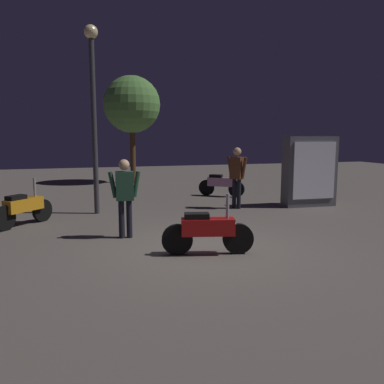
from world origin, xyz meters
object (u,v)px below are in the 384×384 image
object	(u,v)px
motorcycle_orange_parked_left	(24,208)
motorcycle_pink_parked_right	(221,184)
person_bystander_far	(237,172)
streetlamp_near	(93,96)
kiosk_billboard	(310,171)
motorcycle_red_foreground	(208,231)
person_rider_beside	(125,192)

from	to	relation	value
motorcycle_orange_parked_left	motorcycle_pink_parked_right	distance (m)	6.80
motorcycle_pink_parked_right	person_bystander_far	bearing A→B (deg)	-61.69
streetlamp_near	kiosk_billboard	bearing A→B (deg)	-5.80
motorcycle_red_foreground	kiosk_billboard	xyz separation A→B (m)	(4.53, 3.81, 0.61)
motorcycle_red_foreground	person_rider_beside	xyz separation A→B (m)	(-1.27, 1.59, 0.54)
person_rider_beside	person_bystander_far	size ratio (longest dim) A/B	0.92
motorcycle_orange_parked_left	person_bystander_far	distance (m)	5.78
motorcycle_pink_parked_right	person_rider_beside	size ratio (longest dim) A/B	0.83
person_bystander_far	person_rider_beside	bearing A→B (deg)	179.23
motorcycle_pink_parked_right	kiosk_billboard	distance (m)	3.22
person_bystander_far	streetlamp_near	size ratio (longest dim) A/B	0.36
motorcycle_red_foreground	motorcycle_orange_parked_left	distance (m)	4.82
motorcycle_orange_parked_left	motorcycle_red_foreground	bearing A→B (deg)	-91.69
motorcycle_red_foreground	streetlamp_near	xyz separation A→B (m)	(-1.70, 4.44, 2.72)
person_rider_beside	person_bystander_far	world-z (taller)	person_bystander_far
kiosk_billboard	motorcycle_red_foreground	bearing A→B (deg)	42.44
motorcycle_orange_parked_left	streetlamp_near	xyz separation A→B (m)	(1.74, 1.06, 2.72)
motorcycle_pink_parked_right	person_bystander_far	distance (m)	2.43
motorcycle_orange_parked_left	person_rider_beside	xyz separation A→B (m)	(2.17, -1.79, 0.54)
motorcycle_red_foreground	person_bystander_far	size ratio (longest dim) A/B	0.92
person_bystander_far	kiosk_billboard	world-z (taller)	kiosk_billboard
motorcycle_orange_parked_left	streetlamp_near	world-z (taller)	streetlamp_near
motorcycle_red_foreground	motorcycle_orange_parked_left	xyz separation A→B (m)	(-3.44, 3.38, 0.00)
person_rider_beside	person_bystander_far	xyz separation A→B (m)	(3.54, 2.46, 0.09)
person_bystander_far	kiosk_billboard	distance (m)	2.28
motorcycle_red_foreground	kiosk_billboard	distance (m)	5.95
motorcycle_orange_parked_left	streetlamp_near	size ratio (longest dim) A/B	0.26
person_bystander_far	motorcycle_orange_parked_left	bearing A→B (deg)	151.11
motorcycle_pink_parked_right	streetlamp_near	distance (m)	5.49
motorcycle_orange_parked_left	streetlamp_near	bearing A→B (deg)	-15.76
motorcycle_pink_parked_right	streetlamp_near	world-z (taller)	streetlamp_near
person_rider_beside	kiosk_billboard	size ratio (longest dim) A/B	0.78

